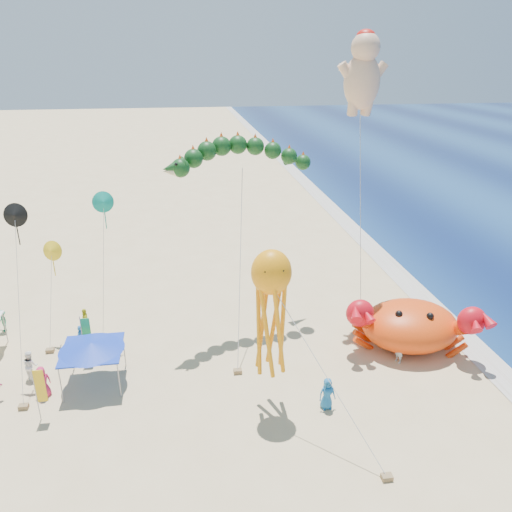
{
  "coord_description": "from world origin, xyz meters",
  "views": [
    {
      "loc": [
        -6.16,
        -25.27,
        17.72
      ],
      "look_at": [
        -2.0,
        2.0,
        6.5
      ],
      "focal_mm": 35.0,
      "sensor_mm": 36.0,
      "label": 1
    }
  ],
  "objects": [
    {
      "name": "ground",
      "position": [
        0.0,
        0.0,
        0.0
      ],
      "size": [
        320.0,
        320.0,
        0.0
      ],
      "primitive_type": "plane",
      "color": "#D1B784",
      "rests_on": "ground"
    },
    {
      "name": "foam_strip",
      "position": [
        12.0,
        0.0,
        0.01
      ],
      "size": [
        320.0,
        320.0,
        0.0
      ],
      "primitive_type": "plane",
      "color": "silver",
      "rests_on": "ground"
    },
    {
      "name": "crab_inflatable",
      "position": [
        7.87,
        0.84,
        1.62
      ],
      "size": [
        8.39,
        6.69,
        3.68
      ],
      "color": "#ED410C",
      "rests_on": "ground"
    },
    {
      "name": "dragon_kite",
      "position": [
        -2.44,
        5.83,
        11.47
      ],
      "size": [
        10.26,
        9.27,
        12.61
      ],
      "color": "#0F3813",
      "rests_on": "ground"
    },
    {
      "name": "cherub_kite",
      "position": [
        5.48,
        6.58,
        16.68
      ],
      "size": [
        2.33,
        4.36,
        19.12
      ],
      "color": "#E2B08A",
      "rests_on": "ground"
    },
    {
      "name": "octopus_kite",
      "position": [
        -2.03,
        -3.31,
        6.07
      ],
      "size": [
        5.5,
        7.21,
        8.94
      ],
      "color": "orange",
      "rests_on": "ground"
    },
    {
      "name": "canopy_blue",
      "position": [
        -11.69,
        -0.12,
        2.44
      ],
      "size": [
        3.63,
        3.63,
        2.71
      ],
      "color": "gray",
      "rests_on": "ground"
    },
    {
      "name": "feather_flags",
      "position": [
        -15.91,
        0.05,
        2.01
      ],
      "size": [
        7.67,
        5.63,
        3.2
      ],
      "color": "gray",
      "rests_on": "ground"
    },
    {
      "name": "beachgoers",
      "position": [
        -12.18,
        1.0,
        0.88
      ],
      "size": [
        26.13,
        11.99,
        1.87
      ],
      "color": "#1C5BA5",
      "rests_on": "ground"
    },
    {
      "name": "small_kites",
      "position": [
        -14.86,
        3.69,
        7.44
      ],
      "size": [
        9.64,
        7.17,
        10.35
      ],
      "color": "#E34B72",
      "rests_on": "ground"
    }
  ]
}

